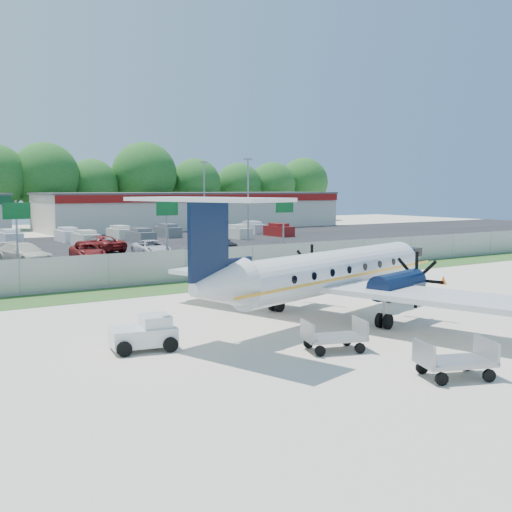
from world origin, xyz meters
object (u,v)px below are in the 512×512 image
aircraft (329,272)px  baggage_cart_near (455,361)px  pushback_tug (146,333)px  baggage_cart_far (334,337)px

aircraft → baggage_cart_near: bearing=-105.3°
aircraft → pushback_tug: (-8.96, -0.58, -1.52)m
aircraft → pushback_tug: 9.11m
baggage_cart_near → baggage_cart_far: bearing=101.8°
aircraft → baggage_cart_far: (-3.43, -4.46, -1.59)m
baggage_cart_far → baggage_cart_near: bearing=-78.2°
pushback_tug → baggage_cart_near: bearing=-52.5°
aircraft → baggage_cart_near: aircraft is taller
baggage_cart_far → pushback_tug: bearing=144.9°
pushback_tug → baggage_cart_near: (6.48, -8.45, -0.04)m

